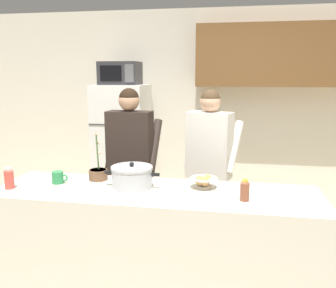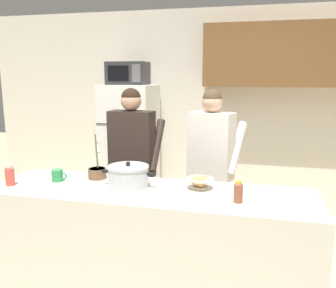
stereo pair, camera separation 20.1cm
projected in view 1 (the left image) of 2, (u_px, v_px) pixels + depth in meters
back_wall_unit at (211, 99)px, 4.67m from camera, size 6.00×0.48×2.60m
kitchen_island at (156, 248)px, 2.74m from camera, size 2.43×0.68×0.92m
refrigerator at (123, 149)px, 4.60m from camera, size 0.64×0.68×1.65m
microwave at (120, 73)px, 4.39m from camera, size 0.48×0.37×0.28m
person_near_pot at (130, 154)px, 3.40m from camera, size 0.52×0.43×1.65m
person_by_sink at (209, 154)px, 3.40m from camera, size 0.59×0.53×1.64m
cooking_pot at (132, 177)px, 2.72m from camera, size 0.43×0.32×0.20m
coffee_mug at (58, 177)px, 2.83m from camera, size 0.13×0.09×0.10m
bread_bowl at (204, 182)px, 2.70m from camera, size 0.21×0.21×0.10m
bottle_near_edge at (245, 190)px, 2.43m from camera, size 0.06×0.06×0.15m
bottle_mid_counter at (9, 178)px, 2.69m from camera, size 0.07×0.07×0.17m
potted_orchid at (98, 173)px, 2.92m from camera, size 0.15×0.15×0.40m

